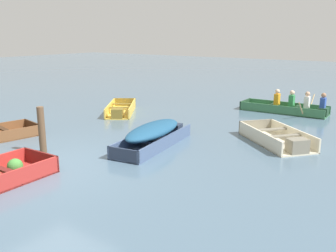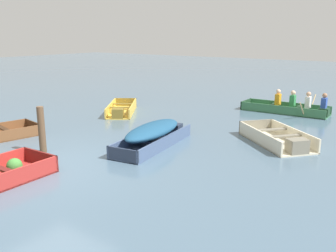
% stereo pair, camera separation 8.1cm
% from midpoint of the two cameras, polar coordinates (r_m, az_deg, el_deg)
% --- Properties ---
extents(ground_plane, '(80.00, 80.00, 0.00)m').
position_cam_midpoint_polar(ground_plane, '(9.35, -17.76, -5.83)').
color(ground_plane, slate).
extents(skiff_yellow_near_moored, '(2.20, 2.60, 0.38)m').
position_cam_midpoint_polar(skiff_yellow_near_moored, '(14.80, -6.96, 2.44)').
color(skiff_yellow_near_moored, '#E5BC47').
rests_on(skiff_yellow_near_moored, ground).
extents(skiff_slate_blue_mid_moored, '(1.34, 3.17, 0.65)m').
position_cam_midpoint_polar(skiff_slate_blue_mid_moored, '(10.38, -1.99, -1.07)').
color(skiff_slate_blue_mid_moored, '#475B7F').
rests_on(skiff_slate_blue_mid_moored, ground).
extents(skiff_cream_outer_moored, '(2.62, 2.45, 0.41)m').
position_cam_midpoint_polar(skiff_cream_outer_moored, '(11.02, 16.67, -1.97)').
color(skiff_cream_outer_moored, beige).
rests_on(skiff_cream_outer_moored, ground).
extents(rowboat_green_with_crew, '(3.35, 2.27, 0.91)m').
position_cam_midpoint_polar(rowboat_green_with_crew, '(15.51, 18.41, 2.70)').
color(rowboat_green_with_crew, '#387047').
rests_on(rowboat_green_with_crew, ground).
extents(mooring_post, '(0.18, 0.18, 1.23)m').
position_cam_midpoint_polar(mooring_post, '(10.28, -18.49, -0.54)').
color(mooring_post, brown).
rests_on(mooring_post, ground).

